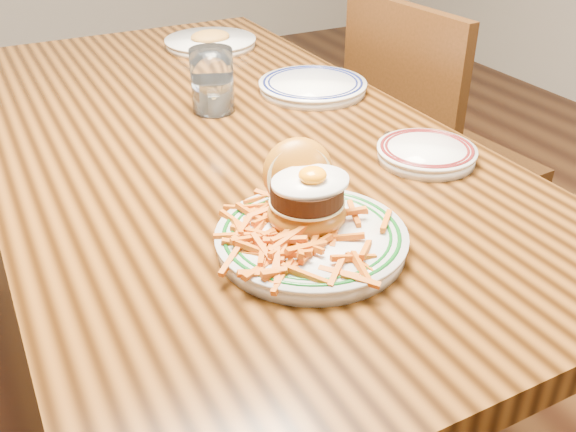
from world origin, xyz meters
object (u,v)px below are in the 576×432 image
side_plate (426,152)px  chair_right (426,155)px  table (215,169)px  main_plate (309,221)px

side_plate → chair_right: bearing=65.0°
table → chair_right: chair_right is taller
table → main_plate: 0.46m
table → main_plate: main_plate is taller
table → side_plate: (0.29, -0.31, 0.10)m
chair_right → main_plate: (-0.70, -0.58, 0.30)m
table → main_plate: size_ratio=5.55×
side_plate → table: bearing=149.3°
main_plate → side_plate: (0.32, 0.14, -0.02)m
main_plate → chair_right: bearing=56.9°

